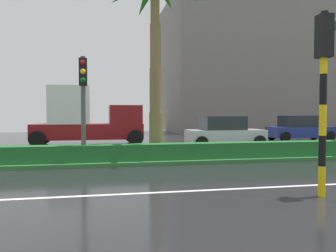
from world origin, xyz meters
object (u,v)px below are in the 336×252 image
at_px(box_truck_lead, 87,119).
at_px(car_in_traffic_second, 224,132).
at_px(palm_tree_centre_left, 155,9).
at_px(traffic_signal_foreground, 323,70).
at_px(traffic_signal_median_right, 83,89).
at_px(car_in_traffic_third, 300,129).

distance_m(box_truck_lead, car_in_traffic_second, 8.15).
distance_m(palm_tree_centre_left, traffic_signal_foreground, 7.82).
distance_m(palm_tree_centre_left, traffic_signal_median_right, 4.40).
relative_size(palm_tree_centre_left, car_in_traffic_third, 1.76).
bearing_deg(palm_tree_centre_left, car_in_traffic_second, 44.91).
bearing_deg(car_in_traffic_third, car_in_traffic_second, -155.27).
relative_size(palm_tree_centre_left, car_in_traffic_second, 1.76).
height_order(traffic_signal_foreground, box_truck_lead, traffic_signal_foreground).
xyz_separation_m(palm_tree_centre_left, traffic_signal_foreground, (2.72, -6.63, -3.15)).
relative_size(palm_tree_centre_left, traffic_signal_foreground, 1.82).
relative_size(traffic_signal_foreground, car_in_traffic_second, 0.97).
distance_m(palm_tree_centre_left, car_in_traffic_second, 8.44).
relative_size(traffic_signal_median_right, car_in_traffic_second, 0.87).
relative_size(traffic_signal_median_right, traffic_signal_foreground, 0.90).
height_order(palm_tree_centre_left, car_in_traffic_third, palm_tree_centre_left).
bearing_deg(traffic_signal_median_right, traffic_signal_foreground, -45.60).
xyz_separation_m(palm_tree_centre_left, car_in_traffic_second, (4.72, 4.70, -5.18)).
bearing_deg(palm_tree_centre_left, traffic_signal_foreground, -67.67).
xyz_separation_m(palm_tree_centre_left, box_truck_lead, (-2.90, 7.50, -4.46)).
bearing_deg(car_in_traffic_third, traffic_signal_foreground, -120.98).
xyz_separation_m(palm_tree_centre_left, traffic_signal_median_right, (-2.75, -1.04, -3.28)).
xyz_separation_m(traffic_signal_median_right, car_in_traffic_third, (14.10, 8.80, -1.90)).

